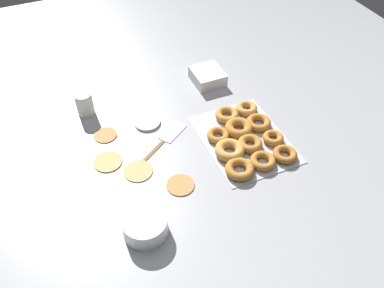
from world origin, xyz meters
TOP-DOWN VIEW (x-y plane):
  - ground_plane at (0.00, 0.00)m, footprint 3.00×3.00m
  - pancake_0 at (-0.04, 0.13)m, footprint 0.11×0.11m
  - pancake_1 at (0.20, 0.19)m, footprint 0.09×0.09m
  - pancake_2 at (0.05, 0.22)m, footprint 0.11×0.11m
  - pancake_3 at (0.20, 0.02)m, footprint 0.11×0.11m
  - pancake_4 at (-0.16, 0.02)m, footprint 0.10×0.10m
  - donut_tray at (-0.06, -0.30)m, footprint 0.41×0.32m
  - batter_bowl at (-0.29, 0.19)m, footprint 0.15×0.15m
  - container_stack at (0.36, -0.33)m, footprint 0.15×0.13m
  - paper_cup at (0.36, 0.23)m, footprint 0.07×0.07m
  - spatula at (0.09, -0.03)m, footprint 0.18×0.24m

SIDE VIEW (x-z plane):
  - ground_plane at x=0.00m, z-range 0.00..0.00m
  - spatula at x=0.09m, z-range 0.00..0.01m
  - pancake_0 at x=-0.04m, z-range 0.00..0.01m
  - pancake_4 at x=-0.16m, z-range 0.00..0.01m
  - pancake_1 at x=0.20m, z-range 0.00..0.01m
  - pancake_2 at x=0.05m, z-range 0.00..0.01m
  - pancake_3 at x=0.20m, z-range 0.00..0.01m
  - donut_tray at x=-0.06m, z-range 0.00..0.04m
  - container_stack at x=0.36m, z-range 0.00..0.06m
  - batter_bowl at x=-0.29m, z-range 0.00..0.07m
  - paper_cup at x=0.36m, z-range 0.00..0.10m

